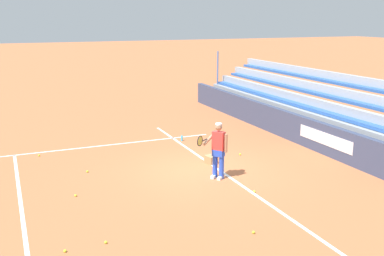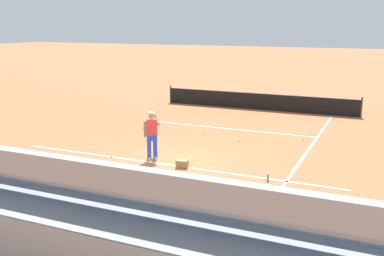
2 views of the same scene
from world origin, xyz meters
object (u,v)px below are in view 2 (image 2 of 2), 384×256
Objects in this scene: tennis_player at (152,135)px; tennis_ball_midcourt at (176,181)px; tennis_ball_near_player at (112,157)px; tennis_ball_toward_net at (86,142)px; tennis_ball_far_left at (203,133)px; tennis_ball_on_baseline at (239,141)px; tennis_ball_by_box at (303,140)px; tennis_net at (258,101)px; tennis_ball_far_right at (143,128)px; tennis_ball_stray_back at (152,124)px; ball_box_cardboard at (182,164)px; water_bottle at (268,178)px.

tennis_player is 25.98× the size of tennis_ball_midcourt.
tennis_ball_near_player and tennis_ball_toward_net have the same top height.
tennis_ball_far_left is 1.00× the size of tennis_ball_on_baseline.
tennis_ball_by_box is at bearing 47.36° from tennis_player.
tennis_player is 3.77m from tennis_ball_toward_net.
tennis_net is at bearing 94.57° from tennis_ball_midcourt.
tennis_player is 4.94m from tennis_ball_far_right.
tennis_ball_far_right is at bearing 124.07° from tennis_player.
tennis_ball_far_left is at bearing 70.38° from tennis_ball_near_player.
tennis_ball_far_left is at bearing -171.80° from tennis_ball_by_box.
tennis_ball_stray_back is at bearing 92.17° from tennis_ball_far_right.
tennis_ball_far_right is at bearing 105.98° from tennis_ball_near_player.
tennis_ball_toward_net is (-8.01, -3.98, 0.00)m from tennis_ball_by_box.
tennis_ball_near_player is 2.48m from tennis_ball_toward_net.
tennis_ball_by_box is 4.27m from tennis_ball_far_left.
tennis_ball_far_right is at bearing 75.15° from tennis_ball_toward_net.
tennis_ball_on_baseline is at bearing -19.39° from tennis_ball_far_left.
tennis_player is 25.98× the size of tennis_ball_toward_net.
ball_box_cardboard is 1.41m from tennis_ball_midcourt.
water_bottle is at bearing -2.59° from ball_box_cardboard.
tennis_net is at bearing 84.95° from tennis_ball_far_left.
tennis_player is at bearing 162.55° from ball_box_cardboard.
tennis_ball_on_baseline and tennis_ball_toward_net have the same top height.
tennis_ball_toward_net is at bearing -153.58° from tennis_ball_by_box.
tennis_ball_far_right is 8.45m from water_bottle.
tennis_ball_by_box and tennis_ball_far_right have the same top height.
tennis_ball_by_box and tennis_ball_far_left have the same top height.
tennis_ball_far_right is at bearing 132.63° from ball_box_cardboard.
tennis_ball_on_baseline is at bearing -152.01° from tennis_ball_by_box.
tennis_ball_by_box is 7.20m from tennis_ball_stray_back.
tennis_ball_far_left and tennis_ball_far_right have the same top height.
tennis_player reaches higher than water_bottle.
tennis_player is at bearing 16.91° from tennis_ball_near_player.
tennis_ball_by_box and tennis_ball_stray_back have the same top height.
tennis_ball_far_left is 3.05m from tennis_ball_stray_back.
tennis_ball_toward_net is at bearing -154.25° from tennis_ball_on_baseline.
tennis_player is 25.98× the size of tennis_ball_near_player.
tennis_ball_midcourt is 7.36m from tennis_ball_far_right.
tennis_ball_far_left is at bearing -12.85° from tennis_ball_stray_back.
tennis_ball_midcourt and tennis_ball_toward_net have the same top height.
water_bottle reaches higher than tennis_ball_by_box.
tennis_ball_far_right is (-2.72, 4.03, -0.86)m from tennis_player.
tennis_ball_midcourt is at bearing -52.06° from tennis_ball_far_right.
tennis_net reaches higher than tennis_ball_far_left.
tennis_ball_far_left is 1.00× the size of tennis_ball_toward_net.
water_bottle is 0.02× the size of tennis_net.
tennis_player is 25.98× the size of tennis_ball_by_box.
ball_box_cardboard is at bearing 0.08° from tennis_ball_near_player.
tennis_ball_by_box is 1.00× the size of tennis_ball_near_player.
tennis_ball_by_box is 1.00× the size of tennis_ball_far_left.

